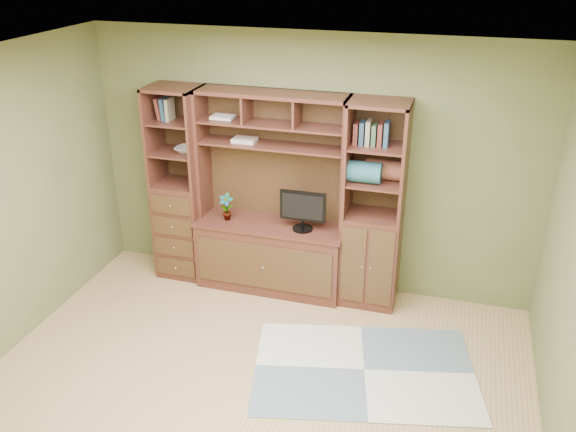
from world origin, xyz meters
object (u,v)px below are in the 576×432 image
(right_tower, at_px, (374,207))
(monitor, at_px, (303,204))
(left_tower, at_px, (179,185))
(center_hutch, at_px, (270,197))

(right_tower, distance_m, monitor, 0.68)
(left_tower, xyz_separation_m, monitor, (1.35, -0.07, -0.02))
(center_hutch, height_order, right_tower, same)
(left_tower, distance_m, right_tower, 2.02)
(center_hutch, bearing_deg, left_tower, 177.71)
(left_tower, height_order, monitor, left_tower)
(center_hutch, distance_m, monitor, 0.35)
(center_hutch, xyz_separation_m, monitor, (0.35, -0.03, -0.02))
(monitor, bearing_deg, left_tower, 176.20)
(monitor, bearing_deg, right_tower, 5.70)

